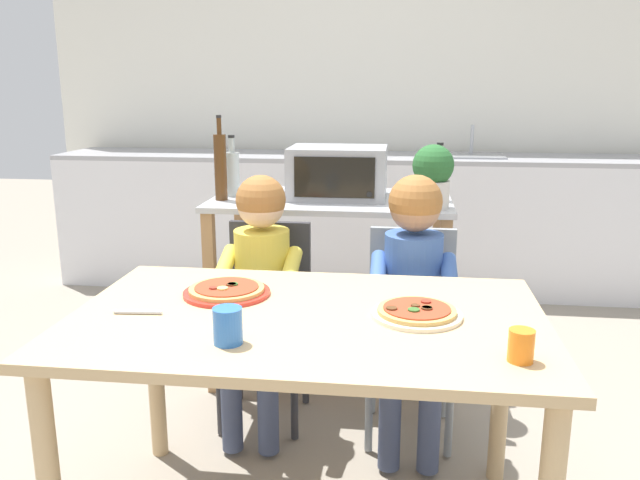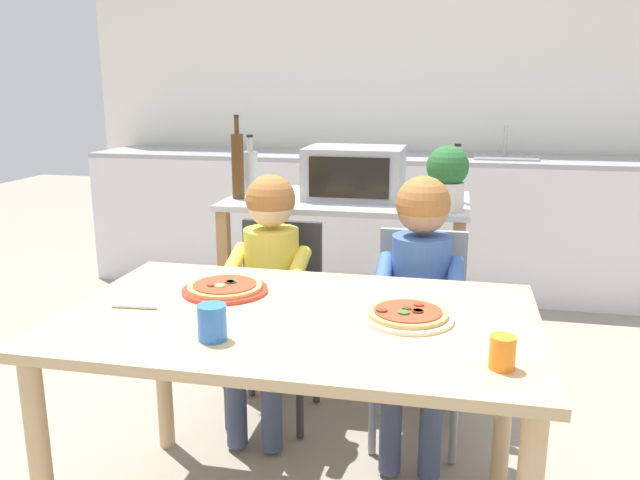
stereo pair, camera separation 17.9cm
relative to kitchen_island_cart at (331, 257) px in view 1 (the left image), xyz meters
The scene contains 19 objects.
ground_plane 0.59m from the kitchen_island_cart, 14.10° to the left, with size 11.85×11.85×0.00m, color gray.
back_wall_tiled 2.00m from the kitchen_island_cart, 88.24° to the left, with size 4.64×0.12×2.70m.
kitchen_counter 1.45m from the kitchen_island_cart, 87.70° to the left, with size 4.18×0.60×1.11m.
kitchen_island_cart is the anchor object (origin of this frame).
toaster_oven 0.40m from the kitchen_island_cart, 23.00° to the left, with size 0.44×0.34×0.23m.
bottle_clear_vinegar 0.61m from the kitchen_island_cart, behind, with size 0.07×0.07×0.28m.
bottle_dark_olive_oil 0.62m from the kitchen_island_cart, ahead, with size 0.06×0.06×0.26m.
bottle_brown_beer 0.67m from the kitchen_island_cart, 166.65° to the right, with size 0.06×0.06×0.38m.
potted_herb_plant 0.65m from the kitchen_island_cart, 24.33° to the right, with size 0.17×0.17×0.27m.
dining_table 1.17m from the kitchen_island_cart, 87.22° to the right, with size 1.37×0.86×0.73m.
dining_chair_left 0.50m from the kitchen_island_cart, 116.84° to the right, with size 0.36×0.36×0.81m.
dining_chair_right 0.62m from the kitchen_island_cart, 52.57° to the right, with size 0.36×0.36×0.81m.
child_in_yellow_shirt 0.61m from the kitchen_island_cart, 111.68° to the right, with size 0.32×0.42×1.02m.
child_in_blue_striped_shirt 0.72m from the kitchen_island_cart, 58.35° to the right, with size 0.32×0.42×1.04m.
pizza_plate_red_rimmed 1.06m from the kitchen_island_cart, 102.22° to the right, with size 0.28×0.28×0.03m.
pizza_plate_cream 1.22m from the kitchen_island_cart, 72.05° to the right, with size 0.26×0.26×0.03m.
drinking_cup_blue 1.42m from the kitchen_island_cart, 94.64° to the right, with size 0.08×0.08×0.10m, color blue.
drinking_cup_orange 1.56m from the kitchen_island_cart, 66.70° to the right, with size 0.06×0.06×0.08m, color orange.
serving_spoon 1.31m from the kitchen_island_cart, 109.33° to the right, with size 0.01×0.01×0.14m, color #B7BABF.
Camera 1 is at (0.26, -1.73, 1.38)m, focal length 35.89 mm.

